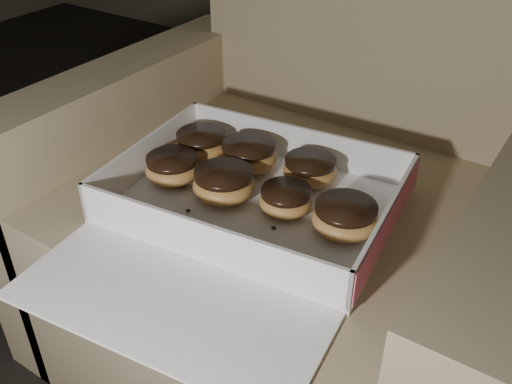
% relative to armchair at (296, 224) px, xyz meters
% --- Properties ---
extents(armchair, '(0.85, 0.71, 0.88)m').
position_rel_armchair_xyz_m(armchair, '(0.00, 0.00, 0.00)').
color(armchair, tan).
rests_on(armchair, floor).
extents(bakery_box, '(0.47, 0.54, 0.07)m').
position_rel_armchair_xyz_m(bakery_box, '(0.01, -0.18, 0.13)').
color(bakery_box, white).
rests_on(bakery_box, armchair).
extents(donut_a, '(0.10, 0.10, 0.05)m').
position_rel_armchair_xyz_m(donut_a, '(-0.05, -0.15, 0.15)').
color(donut_a, '#C88646').
rests_on(donut_a, bakery_box).
extents(donut_b, '(0.10, 0.10, 0.05)m').
position_rel_armchair_xyz_m(donut_b, '(0.15, -0.12, 0.15)').
color(donut_b, '#C88646').
rests_on(donut_b, bakery_box).
extents(donut_c, '(0.09, 0.09, 0.05)m').
position_rel_armchair_xyz_m(donut_c, '(0.04, -0.03, 0.15)').
color(donut_c, '#C88646').
rests_on(donut_c, bakery_box).
extents(donut_d, '(0.08, 0.08, 0.04)m').
position_rel_armchair_xyz_m(donut_d, '(0.05, -0.13, 0.15)').
color(donut_d, '#C88646').
rests_on(donut_d, bakery_box).
extents(donut_e, '(0.09, 0.09, 0.05)m').
position_rel_armchair_xyz_m(donut_e, '(-0.16, -0.06, 0.15)').
color(donut_e, '#C88646').
rests_on(donut_e, bakery_box).
extents(donut_f, '(0.09, 0.09, 0.05)m').
position_rel_armchair_xyz_m(donut_f, '(-0.15, -0.15, 0.15)').
color(donut_f, '#C88646').
rests_on(donut_f, bakery_box).
extents(donut_g, '(0.10, 0.10, 0.05)m').
position_rel_armchair_xyz_m(donut_g, '(-0.07, -0.05, 0.15)').
color(donut_g, '#C88646').
rests_on(donut_g, bakery_box).
extents(crumb_a, '(0.01, 0.01, 0.00)m').
position_rel_armchair_xyz_m(crumb_a, '(-0.00, -0.25, 0.13)').
color(crumb_a, black).
rests_on(crumb_a, bakery_box).
extents(crumb_b, '(0.01, 0.01, 0.00)m').
position_rel_armchair_xyz_m(crumb_b, '(0.06, -0.18, 0.13)').
color(crumb_b, black).
rests_on(crumb_b, bakery_box).
extents(crumb_c, '(0.01, 0.01, 0.00)m').
position_rel_armchair_xyz_m(crumb_c, '(-0.07, -0.21, 0.13)').
color(crumb_c, black).
rests_on(crumb_c, bakery_box).
extents(crumb_d, '(0.01, 0.01, 0.00)m').
position_rel_armchair_xyz_m(crumb_d, '(-0.08, -0.27, 0.13)').
color(crumb_d, black).
rests_on(crumb_d, bakery_box).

